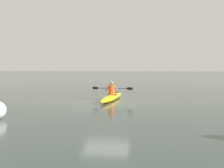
{
  "coord_description": "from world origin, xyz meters",
  "views": [
    {
      "loc": [
        -1.95,
        14.62,
        2.03
      ],
      "look_at": [
        -0.53,
        1.94,
        1.16
      ],
      "focal_mm": 44.34,
      "sensor_mm": 36.0,
      "label": 1
    }
  ],
  "objects": [
    {
      "name": "ground_plane",
      "position": [
        0.0,
        0.0,
        0.0
      ],
      "size": [
        160.0,
        160.0,
        0.0
      ],
      "primitive_type": "plane",
      "color": "#384742"
    },
    {
      "name": "kayak",
      "position": [
        -0.14,
        -1.31,
        0.16
      ],
      "size": [
        1.16,
        4.65,
        0.32
      ],
      "color": "#EAB214",
      "rests_on": "ground"
    },
    {
      "name": "kayaker",
      "position": [
        -0.14,
        -1.32,
        0.65
      ],
      "size": [
        2.47,
        0.53,
        0.78
      ],
      "color": "#E04C14",
      "rests_on": "kayak"
    }
  ]
}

